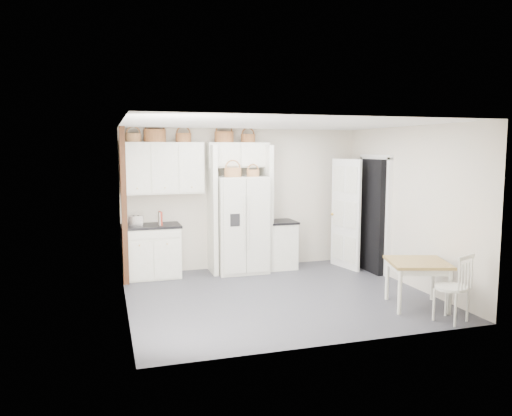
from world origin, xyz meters
name	(u,v)px	position (x,y,z in m)	size (l,w,h in m)	color
floor	(278,296)	(0.00, 0.00, 0.00)	(4.50, 4.50, 0.00)	#3C3B44
ceiling	(279,124)	(0.00, 0.00, 2.60)	(4.50, 4.50, 0.00)	white
wall_back	(243,199)	(0.00, 2.00, 1.30)	(4.50, 4.50, 0.00)	beige
wall_left	(124,218)	(-2.25, 0.00, 1.30)	(4.00, 4.00, 0.00)	beige
wall_right	(409,206)	(2.25, 0.00, 1.30)	(4.00, 4.00, 0.00)	beige
refrigerator	(241,224)	(-0.15, 1.64, 0.87)	(0.90, 0.73, 1.74)	silver
base_cab_left	(152,252)	(-1.75, 1.70, 0.44)	(0.96, 0.60, 0.89)	silver
base_cab_right	(281,245)	(0.65, 1.70, 0.43)	(0.49, 0.58, 0.86)	silver
dining_table	(417,284)	(1.70, -1.08, 0.33)	(0.80, 0.80, 0.66)	brown
windsor_chair	(451,288)	(1.77, -1.72, 0.45)	(0.44, 0.40, 0.90)	silver
counter_left	(151,226)	(-1.75, 1.70, 0.91)	(1.00, 0.64, 0.04)	black
counter_right	(281,222)	(0.65, 1.70, 0.88)	(0.53, 0.62, 0.04)	black
toaster	(136,221)	(-2.00, 1.67, 1.01)	(0.25, 0.14, 0.17)	silver
cookbook_red	(160,218)	(-1.59, 1.62, 1.04)	(0.03, 0.16, 0.23)	maroon
cookbook_cream	(160,219)	(-1.60, 1.62, 1.04)	(0.03, 0.15, 0.23)	beige
basket_upper_a	(133,138)	(-1.99, 1.83, 2.42)	(0.26, 0.26, 0.15)	brown
basket_upper_b	(155,136)	(-1.63, 1.83, 2.46)	(0.38, 0.38, 0.22)	brown
basket_upper_c	(183,138)	(-1.14, 1.83, 2.43)	(0.27, 0.27, 0.16)	brown
basket_bridge_a	(224,137)	(-0.40, 1.83, 2.45)	(0.34, 0.34, 0.19)	brown
basket_bridge_b	(248,138)	(0.05, 1.83, 2.43)	(0.26, 0.26, 0.15)	brown
basket_fridge_a	(233,172)	(-0.32, 1.54, 1.82)	(0.30, 0.30, 0.16)	brown
basket_fridge_b	(253,173)	(0.05, 1.54, 1.80)	(0.22, 0.22, 0.12)	brown
upper_cabinet	(163,168)	(-1.50, 1.83, 1.90)	(1.40, 0.34, 0.90)	silver
bridge_cabinet	(238,155)	(-0.15, 1.83, 2.12)	(1.12, 0.34, 0.45)	silver
fridge_panel_left	(212,210)	(-0.66, 1.70, 1.15)	(0.08, 0.60, 2.30)	silver
fridge_panel_right	(266,208)	(0.36, 1.70, 1.15)	(0.08, 0.60, 2.30)	silver
trim_post	(124,207)	(-2.20, 1.35, 1.30)	(0.09, 0.09, 2.60)	#3B1610
doorway_void	(372,216)	(2.16, 1.00, 1.02)	(0.18, 0.85, 2.05)	black
door_slab	(346,214)	(1.80, 1.33, 1.02)	(0.80, 0.04, 2.05)	white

